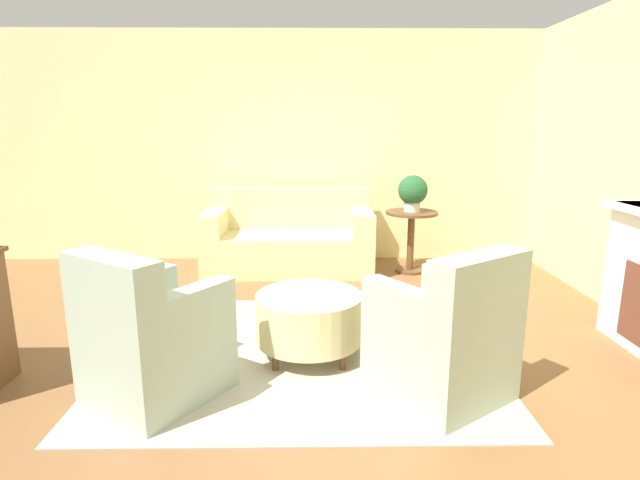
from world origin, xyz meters
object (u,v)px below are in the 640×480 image
(ottoman_table, at_px, (309,317))
(potted_plant_on_side_table, at_px, (413,191))
(armchair_left, at_px, (150,340))
(couch, at_px, (289,241))
(armchair_right, at_px, (446,339))
(side_table, at_px, (411,230))

(ottoman_table, distance_m, potted_plant_on_side_table, 2.57)
(armchair_left, bearing_deg, potted_plant_on_side_table, 52.25)
(armchair_left, xyz_separation_m, ottoman_table, (0.98, 0.57, -0.08))
(couch, bearing_deg, armchair_left, -103.97)
(armchair_left, relative_size, armchair_right, 1.00)
(couch, distance_m, ottoman_table, 2.33)
(armchair_right, relative_size, potted_plant_on_side_table, 2.38)
(armchair_right, height_order, potted_plant_on_side_table, potted_plant_on_side_table)
(armchair_right, bearing_deg, potted_plant_on_side_table, 83.53)
(ottoman_table, bearing_deg, armchair_left, -149.54)
(armchair_left, xyz_separation_m, potted_plant_on_side_table, (2.14, 2.77, 0.56))
(armchair_right, height_order, side_table, armchair_right)
(armchair_right, xyz_separation_m, ottoman_table, (-0.85, 0.57, -0.08))
(potted_plant_on_side_table, bearing_deg, ottoman_table, -118.01)
(side_table, xyz_separation_m, potted_plant_on_side_table, (0.00, 0.00, 0.45))
(armchair_left, xyz_separation_m, armchair_right, (1.83, 0.00, 0.00))
(couch, xyz_separation_m, armchair_right, (1.11, -2.89, 0.04))
(couch, height_order, ottoman_table, couch)
(armchair_right, distance_m, side_table, 2.79)
(armchair_left, bearing_deg, side_table, 52.25)
(couch, xyz_separation_m, armchair_left, (-0.72, -2.89, 0.04))
(armchair_right, height_order, ottoman_table, armchair_right)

